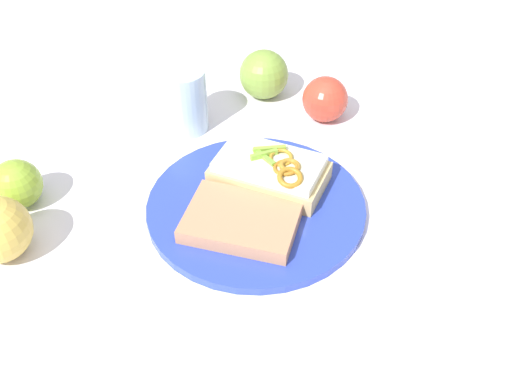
# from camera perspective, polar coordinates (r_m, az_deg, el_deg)

# --- Properties ---
(ground_plane) EXTENTS (2.00, 2.00, 0.00)m
(ground_plane) POSITION_cam_1_polar(r_m,az_deg,el_deg) (0.81, 0.00, -1.70)
(ground_plane) COLOR silver
(ground_plane) RESTS_ON ground
(plate) EXTENTS (0.29, 0.29, 0.01)m
(plate) POSITION_cam_1_polar(r_m,az_deg,el_deg) (0.81, 0.00, -1.38)
(plate) COLOR #2E44BB
(plate) RESTS_ON ground_plane
(sandwich) EXTENTS (0.15, 0.18, 0.05)m
(sandwich) POSITION_cam_1_polar(r_m,az_deg,el_deg) (0.82, 1.36, 2.01)
(sandwich) COLOR tan
(sandwich) RESTS_ON plate
(bread_slice_side) EXTENTS (0.14, 0.17, 0.02)m
(bread_slice_side) POSITION_cam_1_polar(r_m,az_deg,el_deg) (0.76, -1.39, -2.73)
(bread_slice_side) COLOR tan
(bread_slice_side) RESTS_ON plate
(apple_1) EXTENTS (0.09, 0.09, 0.07)m
(apple_1) POSITION_cam_1_polar(r_m,az_deg,el_deg) (0.96, 6.62, 8.79)
(apple_1) COLOR #C5402C
(apple_1) RESTS_ON ground_plane
(apple_2) EXTENTS (0.11, 0.11, 0.08)m
(apple_2) POSITION_cam_1_polar(r_m,az_deg,el_deg) (1.01, 0.75, 11.16)
(apple_2) COLOR olive
(apple_2) RESTS_ON ground_plane
(apple_3) EXTENTS (0.10, 0.10, 0.07)m
(apple_3) POSITION_cam_1_polar(r_m,az_deg,el_deg) (0.86, -21.89, 0.69)
(apple_3) COLOR #8BB131
(apple_3) RESTS_ON ground_plane
(drinking_glass) EXTENTS (0.07, 0.07, 0.10)m
(drinking_glass) POSITION_cam_1_polar(r_m,az_deg,el_deg) (0.94, -6.90, 8.74)
(drinking_glass) COLOR silver
(drinking_glass) RESTS_ON ground_plane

